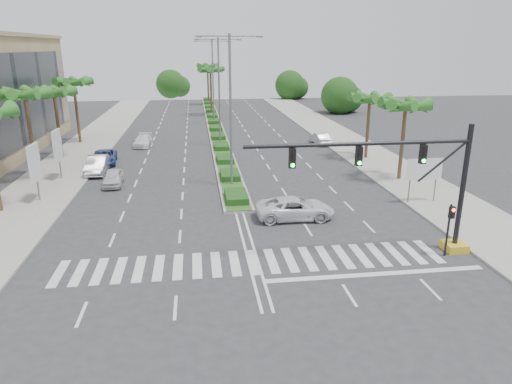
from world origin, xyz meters
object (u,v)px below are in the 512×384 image
car_parked_a (113,178)px  car_parked_d (143,141)px  car_crossing (295,208)px  car_parked_c (104,157)px  car_right (320,138)px  car_parked_b (97,165)px

car_parked_a → car_parked_d: bearing=83.6°
car_parked_a → car_crossing: bearing=-38.9°
car_parked_c → car_parked_d: 8.57m
car_parked_d → car_crossing: (12.49, -25.30, 0.09)m
car_parked_c → car_crossing: (15.40, -17.24, 0.07)m
car_parked_a → car_right: car_right is taller
car_parked_d → car_right: car_right is taller
car_parked_b → car_crossing: bearing=-42.7°
car_right → car_parked_d: bearing=-8.0°
car_parked_a → car_parked_c: car_parked_c is taller
car_parked_b → car_crossing: size_ratio=0.91×
car_parked_a → car_crossing: (13.36, -9.60, 0.08)m
car_parked_a → car_crossing: size_ratio=0.73×
car_parked_a → car_crossing: 16.45m
car_crossing → car_right: bearing=-17.9°
car_parked_b → car_parked_d: size_ratio=1.08×
car_parked_a → car_parked_d: size_ratio=0.86×
car_parked_b → car_right: 25.63m
car_parked_c → car_crossing: car_crossing is taller
car_parked_a → car_right: 25.77m
car_parked_c → car_parked_d: size_ratio=1.08×
car_parked_b → car_crossing: (15.40, -13.73, -0.06)m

